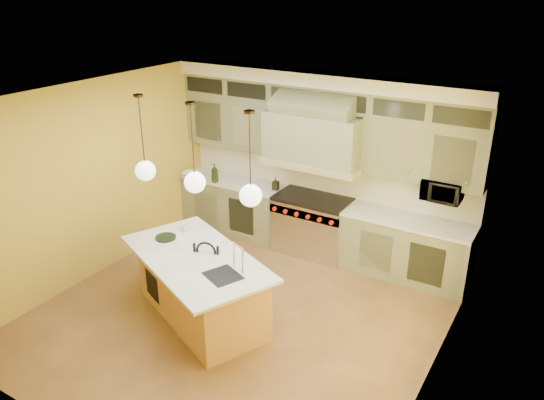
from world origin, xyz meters
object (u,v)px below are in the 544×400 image
Objects in this scene: kitchen_island at (201,286)px; microwave at (442,190)px; range at (312,224)px; counter_stool at (204,279)px.

microwave reaches higher than kitchen_island.
range is 2.18m from microwave.
kitchen_island reaches higher than counter_stool.
range is 0.49× the size of kitchen_island.
kitchen_island is 2.29× the size of counter_stool.
range is at bearing -176.88° from microwave.
kitchen_island is at bearing -133.13° from microwave.
range is at bearing 104.68° from kitchen_island.
kitchen_island is 3.57m from microwave.
counter_stool is at bearing -132.16° from microwave.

